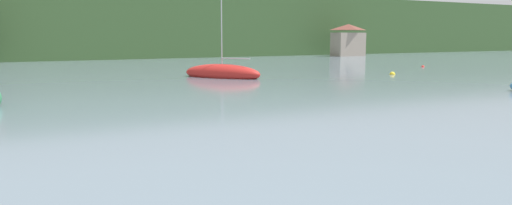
{
  "coord_description": "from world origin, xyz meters",
  "views": [
    {
      "loc": [
        -9.51,
        21.83,
        3.92
      ],
      "look_at": [
        0.0,
        39.49,
        1.1
      ],
      "focal_mm": 33.31,
      "sensor_mm": 36.0,
      "label": 1
    }
  ],
  "objects": [
    {
      "name": "wooded_hillside",
      "position": [
        18.39,
        135.73,
        5.08
      ],
      "size": [
        352.0,
        58.24,
        26.32
      ],
      "color": "#38562D",
      "rests_on": "ground_plane"
    },
    {
      "name": "mooring_buoy_near",
      "position": [
        25.81,
        57.91,
        0.0
      ],
      "size": [
        0.57,
        0.57,
        0.57
      ],
      "primitive_type": "sphere",
      "color": "yellow",
      "rests_on": "ground_plane"
    },
    {
      "name": "mooring_buoy_mid",
      "position": [
        38.0,
        65.06,
        0.0
      ],
      "size": [
        0.4,
        0.4,
        0.4
      ],
      "primitive_type": "sphere",
      "color": "red",
      "rests_on": "ground_plane"
    },
    {
      "name": "shore_building_eastcentral",
      "position": [
        51.09,
        96.08,
        3.02
      ],
      "size": [
        6.56,
        3.5,
        6.22
      ],
      "color": "gray",
      "rests_on": "ground_plane"
    },
    {
      "name": "sailboat_far_0",
      "position": [
        8.98,
        62.98,
        0.41
      ],
      "size": [
        6.5,
        8.01,
        9.39
      ],
      "rotation": [
        0.0,
        0.0,
        2.17
      ],
      "color": "red",
      "rests_on": "ground_plane"
    }
  ]
}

